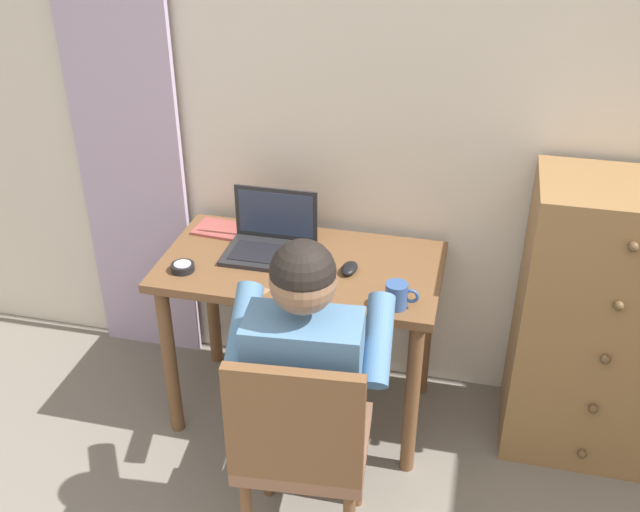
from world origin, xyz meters
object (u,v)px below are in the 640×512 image
Objects in this scene: laptop at (271,240)px; desk_clock at (183,267)px; chair at (301,445)px; notebook_pad at (221,229)px; person_seated at (310,364)px; desk at (301,289)px; computer_mouse at (349,268)px; coffee_mug at (397,295)px; dresser at (600,324)px.

desk_clock is (-0.29, -0.22, -0.04)m from laptop.
notebook_pad is at bearing 123.03° from chair.
person_seated is at bearing -46.63° from notebook_pad.
desk is 0.24m from computer_mouse.
desk_clock reaches higher than desk.
desk is at bearing 20.86° from desk_clock.
desk_clock is at bearing -159.14° from desk.
coffee_mug is (0.41, -0.22, 0.17)m from desk.
notebook_pad is 1.75× the size of coffee_mug.
person_seated reaches higher than computer_mouse.
chair reaches higher than desk_clock.
desk_clock is (-0.42, -0.16, 0.14)m from desk.
laptop is at bearing 117.49° from person_seated.
laptop is at bearing -178.39° from dresser.
desk is 1.16m from dresser.
coffee_mug is (0.24, 0.31, 0.11)m from person_seated.
coffee_mug is at bearing -28.14° from desk.
desk_clock is (-0.62, -0.14, -0.00)m from computer_mouse.
chair is at bearing -114.75° from coffee_mug.
desk_clock is 0.34m from notebook_pad.
desk is at bearing -23.59° from laptop.
coffee_mug is at bearing -36.10° from computer_mouse.
laptop is (-1.29, -0.04, 0.22)m from dresser.
person_seated is at bearing -31.54° from desk_clock.
desk is 0.91× the size of person_seated.
person_seated is 0.67m from laptop.
dresser is 3.38× the size of laptop.
dresser reaches higher than chair.
person_seated is 12.06× the size of computer_mouse.
desk is 0.95× the size of dresser.
person_seated is at bearing -72.39° from desk.
desk is at bearing 107.61° from person_seated.
chair reaches higher than coffee_mug.
laptop is 3.42× the size of computer_mouse.
desk_clock reaches higher than notebook_pad.
notebook_pad is (-0.56, 0.70, 0.07)m from person_seated.
chair is 0.61m from coffee_mug.
coffee_mug is at bearing -3.84° from desk_clock.
person_seated is 0.70m from desk_clock.
coffee_mug is (0.54, -0.28, -0.00)m from laptop.
notebook_pad is at bearing 167.65° from computer_mouse.
chair is at bearing -75.67° from desk.
desk is 10.92× the size of computer_mouse.
desk is 5.20× the size of notebook_pad.
chair reaches higher than computer_mouse.
chair is at bearing -84.87° from computer_mouse.
notebook_pad is at bearing 177.00° from dresser.
person_seated is 5.74× the size of notebook_pad.
coffee_mug is (0.80, -0.39, 0.04)m from notebook_pad.
computer_mouse is 0.29m from coffee_mug.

